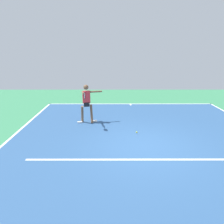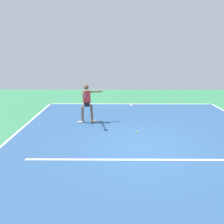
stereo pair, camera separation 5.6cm
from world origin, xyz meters
name	(u,v)px [view 2 (the right image)]	position (x,y,z in m)	size (l,w,h in m)	color
ground_plane	(145,146)	(0.00, 0.00, 0.00)	(21.78, 21.78, 0.00)	#388456
court_surface	(145,146)	(0.00, 0.00, 0.00)	(10.39, 12.12, 0.00)	#2D5484
court_line_baseline_near	(131,104)	(0.00, -6.01, 0.00)	(10.39, 0.10, 0.01)	white
court_line_sideline_right	(1,146)	(5.14, 0.00, 0.00)	(0.10, 12.12, 0.01)	white
court_line_service	(149,160)	(0.00, 0.93, 0.00)	(7.79, 0.10, 0.01)	white
court_line_centre_mark	(131,105)	(0.00, -5.81, 0.00)	(0.10, 0.30, 0.01)	white
tennis_player	(87,101)	(2.34, -2.50, 1.05)	(1.18, 1.32, 1.82)	brown
tennis_ball_far_corner	(137,132)	(0.15, -1.23, 0.03)	(0.07, 0.07, 0.07)	yellow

